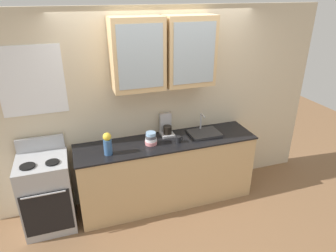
{
  "coord_description": "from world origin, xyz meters",
  "views": [
    {
      "loc": [
        -1.09,
        -3.28,
        2.71
      ],
      "look_at": [
        0.01,
        0.0,
        1.14
      ],
      "focal_mm": 32.14,
      "sensor_mm": 36.0,
      "label": 1
    }
  ],
  "objects": [
    {
      "name": "ground_plane",
      "position": [
        0.0,
        0.0,
        0.0
      ],
      "size": [
        10.0,
        10.0,
        0.0
      ],
      "primitive_type": "plane",
      "color": "brown"
    },
    {
      "name": "back_wall_unit",
      "position": [
        -0.01,
        0.29,
        1.45
      ],
      "size": [
        4.59,
        0.45,
        2.56
      ],
      "color": "beige",
      "rests_on": "ground_plane"
    },
    {
      "name": "counter",
      "position": [
        0.0,
        0.0,
        0.47
      ],
      "size": [
        2.35,
        0.59,
        0.93
      ],
      "color": "tan",
      "rests_on": "ground_plane"
    },
    {
      "name": "stove_range",
      "position": [
        -1.53,
        -0.0,
        0.47
      ],
      "size": [
        0.58,
        0.59,
        1.11
      ],
      "color": "#ADAFB5",
      "rests_on": "ground_plane"
    },
    {
      "name": "sink_faucet",
      "position": [
        0.54,
        0.03,
        0.95
      ],
      "size": [
        0.41,
        0.32,
        0.26
      ],
      "color": "#2D2D30",
      "rests_on": "counter"
    },
    {
      "name": "bowl_stack",
      "position": [
        -0.22,
        -0.01,
        1.01
      ],
      "size": [
        0.15,
        0.15,
        0.16
      ],
      "color": "#D87F84",
      "rests_on": "counter"
    },
    {
      "name": "vase",
      "position": [
        -0.77,
        -0.1,
        1.07
      ],
      "size": [
        0.1,
        0.1,
        0.28
      ],
      "color": "#33598C",
      "rests_on": "counter"
    },
    {
      "name": "cup_near_sink",
      "position": [
        0.13,
        -0.08,
        0.97
      ],
      "size": [
        0.1,
        0.07,
        0.08
      ],
      "color": "black",
      "rests_on": "counter"
    },
    {
      "name": "coffee_maker",
      "position": [
        0.06,
        0.2,
        1.04
      ],
      "size": [
        0.17,
        0.2,
        0.29
      ],
      "color": "#B7B7BC",
      "rests_on": "counter"
    }
  ]
}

